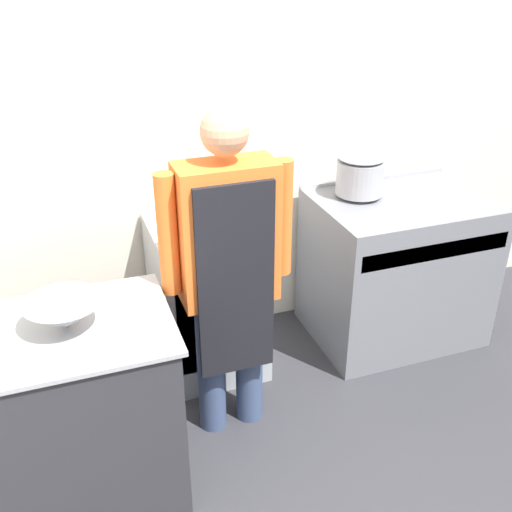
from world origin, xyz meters
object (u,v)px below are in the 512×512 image
object	(u,v)px
stove	(395,268)
mixing_bowl	(65,315)
fridge_unit	(207,297)
person_cook	(228,264)
stock_pot	(360,173)

from	to	relation	value
stove	mixing_bowl	distance (m)	2.14
fridge_unit	mixing_bowl	distance (m)	1.18
person_cook	stock_pot	world-z (taller)	person_cook
stove	fridge_unit	bearing A→B (deg)	175.97
person_cook	stock_pot	size ratio (longest dim) A/B	5.98
stove	stock_pot	xyz separation A→B (m)	(-0.23, 0.13, 0.61)
fridge_unit	mixing_bowl	size ratio (longest dim) A/B	2.82
person_cook	fridge_unit	bearing A→B (deg)	86.96
fridge_unit	mixing_bowl	xyz separation A→B (m)	(-0.77, -0.74, 0.50)
stove	person_cook	world-z (taller)	person_cook
stove	mixing_bowl	size ratio (longest dim) A/B	3.22
fridge_unit	person_cook	bearing A→B (deg)	-93.04
person_cook	mixing_bowl	size ratio (longest dim) A/B	5.28
fridge_unit	person_cook	distance (m)	0.74
stove	stock_pot	distance (m)	0.66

